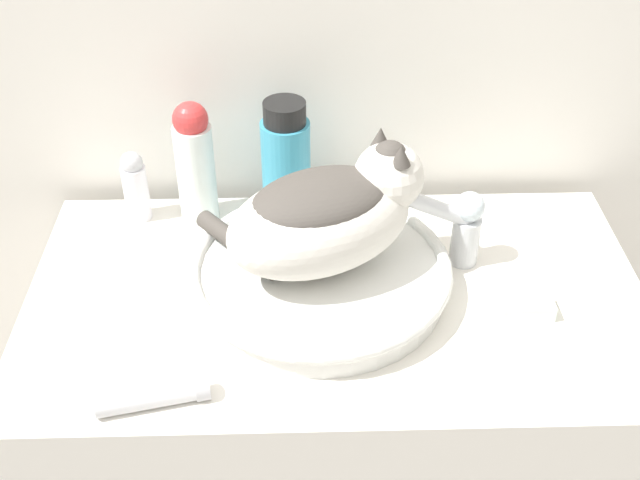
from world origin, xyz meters
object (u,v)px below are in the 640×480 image
(lotion_bottle_white, at_px, (195,162))
(mouthwash_bottle, at_px, (286,163))
(cream_tube, at_px, (155,397))
(soap_bar, at_px, (526,307))
(deodorant_stick, at_px, (135,186))
(cat, at_px, (328,212))
(faucet, at_px, (461,224))

(lotion_bottle_white, bearing_deg, mouthwash_bottle, -0.00)
(cream_tube, xyz_separation_m, soap_bar, (0.51, 0.16, -0.00))
(lotion_bottle_white, xyz_separation_m, deodorant_stick, (-0.10, 0.00, -0.04))
(soap_bar, bearing_deg, cat, 166.17)
(cat, distance_m, soap_bar, 0.32)
(mouthwash_bottle, relative_size, cream_tube, 1.43)
(cat, height_order, soap_bar, cat)
(deodorant_stick, relative_size, cream_tube, 0.85)
(mouthwash_bottle, distance_m, soap_bar, 0.44)
(faucet, relative_size, soap_bar, 2.00)
(cream_tube, bearing_deg, deodorant_stick, 101.26)
(mouthwash_bottle, bearing_deg, deodorant_stick, 180.00)
(soap_bar, bearing_deg, deodorant_stick, 156.57)
(mouthwash_bottle, distance_m, cream_tube, 0.45)
(deodorant_stick, bearing_deg, soap_bar, -23.43)
(lotion_bottle_white, bearing_deg, cream_tube, -92.64)
(deodorant_stick, distance_m, soap_bar, 0.65)
(lotion_bottle_white, height_order, deodorant_stick, lotion_bottle_white)
(deodorant_stick, height_order, cream_tube, deodorant_stick)
(deodorant_stick, bearing_deg, faucet, -14.97)
(cat, distance_m, mouthwash_bottle, 0.20)
(lotion_bottle_white, height_order, cream_tube, lotion_bottle_white)
(lotion_bottle_white, xyz_separation_m, soap_bar, (0.49, -0.26, -0.09))
(cat, distance_m, faucet, 0.22)
(mouthwash_bottle, xyz_separation_m, deodorant_stick, (-0.25, 0.00, -0.04))
(cat, relative_size, soap_bar, 4.61)
(cat, height_order, mouthwash_bottle, cat)
(mouthwash_bottle, distance_m, deodorant_stick, 0.25)
(cat, distance_m, cream_tube, 0.34)
(faucet, distance_m, soap_bar, 0.16)
(cat, relative_size, mouthwash_bottle, 1.66)
(deodorant_stick, bearing_deg, cream_tube, -78.74)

